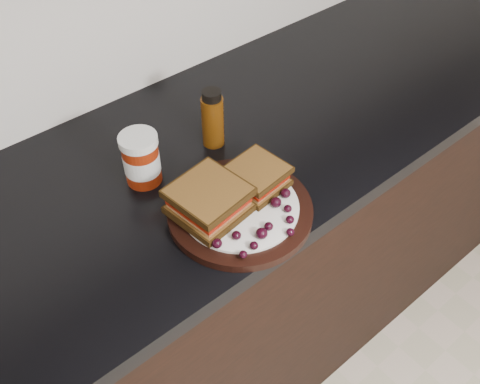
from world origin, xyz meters
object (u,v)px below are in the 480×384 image
object	(u,v)px
plate	(240,211)
oil_bottle	(213,118)
condiment_jar	(141,159)
sandwich_left	(209,200)

from	to	relation	value
plate	oil_bottle	size ratio (longest dim) A/B	2.08
condiment_jar	oil_bottle	distance (m)	0.18
sandwich_left	oil_bottle	size ratio (longest dim) A/B	0.94
plate	condiment_jar	world-z (taller)	condiment_jar
sandwich_left	condiment_jar	bearing A→B (deg)	94.00
plate	sandwich_left	distance (m)	0.07
condiment_jar	oil_bottle	world-z (taller)	oil_bottle
sandwich_left	oil_bottle	world-z (taller)	oil_bottle
plate	sandwich_left	size ratio (longest dim) A/B	2.20
plate	condiment_jar	size ratio (longest dim) A/B	2.48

